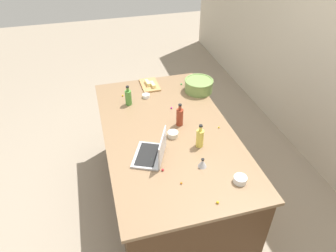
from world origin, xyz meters
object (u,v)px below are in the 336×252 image
object	(u,v)px
mixing_bowl_large	(199,85)
bottle_olive	(128,97)
butter_stick_left	(148,83)
laptop	(153,153)
butter_stick_right	(153,85)
kitchen_timer	(202,163)
bottle_oil	(200,138)
ramekin_wide	(240,179)
bottle_soy	(180,117)
cutting_board	(150,85)
ramekin_medium	(146,96)
ramekin_small	(173,134)

from	to	relation	value
mixing_bowl_large	bottle_olive	world-z (taller)	bottle_olive
mixing_bowl_large	butter_stick_left	xyz separation A→B (m)	(-0.25, -0.50, -0.03)
laptop	butter_stick_left	bearing A→B (deg)	169.98
laptop	butter_stick_right	distance (m)	1.11
laptop	kitchen_timer	bearing A→B (deg)	59.38
bottle_oil	ramekin_wide	world-z (taller)	bottle_oil
bottle_soy	ramekin_wide	world-z (taller)	bottle_soy
butter_stick_right	bottle_olive	bearing A→B (deg)	-49.27
cutting_board	kitchen_timer	world-z (taller)	kitchen_timer
butter_stick_right	ramekin_medium	size ratio (longest dim) A/B	1.48
laptop	mixing_bowl_large	distance (m)	1.13
bottle_soy	bottle_olive	size ratio (longest dim) A/B	1.06
bottle_oil	kitchen_timer	world-z (taller)	bottle_oil
mixing_bowl_large	cutting_board	bearing A→B (deg)	-117.33
cutting_board	ramekin_wide	world-z (taller)	ramekin_wide
laptop	ramekin_wide	distance (m)	0.70
bottle_olive	butter_stick_right	xyz separation A→B (m)	(-0.26, 0.30, -0.05)
mixing_bowl_large	cutting_board	world-z (taller)	mixing_bowl_large
bottle_olive	kitchen_timer	world-z (taller)	bottle_olive
mixing_bowl_large	kitchen_timer	world-z (taller)	mixing_bowl_large
cutting_board	laptop	bearing A→B (deg)	-11.15
laptop	cutting_board	size ratio (longest dim) A/B	1.27
butter_stick_right	ramekin_medium	bearing A→B (deg)	-31.71
bottle_olive	ramekin_wide	bearing A→B (deg)	26.21
mixing_bowl_large	bottle_olive	bearing A→B (deg)	-85.19
laptop	cutting_board	distance (m)	1.15
butter_stick_left	butter_stick_right	bearing A→B (deg)	42.01
laptop	mixing_bowl_large	xyz separation A→B (m)	(-0.88, 0.70, 0.02)
mixing_bowl_large	ramekin_wide	bearing A→B (deg)	-6.36
ramekin_wide	kitchen_timer	bearing A→B (deg)	-136.86
cutting_board	butter_stick_left	size ratio (longest dim) A/B	2.68
ramekin_medium	kitchen_timer	world-z (taller)	kitchen_timer
mixing_bowl_large	ramekin_medium	world-z (taller)	mixing_bowl_large
kitchen_timer	ramekin_small	bearing A→B (deg)	-164.05
bottle_soy	ramekin_medium	xyz separation A→B (m)	(-0.54, -0.20, -0.07)
bottle_oil	butter_stick_right	world-z (taller)	bottle_oil
bottle_soy	kitchen_timer	distance (m)	0.57
mixing_bowl_large	ramekin_medium	xyz separation A→B (m)	(-0.02, -0.57, -0.05)
butter_stick_right	butter_stick_left	bearing A→B (deg)	-137.99
ramekin_medium	laptop	bearing A→B (deg)	-8.39
butter_stick_left	kitchen_timer	size ratio (longest dim) A/B	1.43
ramekin_small	ramekin_medium	distance (m)	0.69
bottle_soy	bottle_oil	world-z (taller)	bottle_soy
bottle_olive	bottle_oil	xyz separation A→B (m)	(0.78, 0.46, 0.00)
bottle_oil	cutting_board	xyz separation A→B (m)	(-1.09, -0.18, -0.08)
laptop	ramekin_small	size ratio (longest dim) A/B	4.00
ramekin_small	kitchen_timer	xyz separation A→B (m)	(0.41, 0.12, 0.01)
laptop	butter_stick_right	bearing A→B (deg)	167.23
butter_stick_right	mixing_bowl_large	bearing A→B (deg)	66.38
mixing_bowl_large	kitchen_timer	xyz separation A→B (m)	(1.08, -0.36, -0.03)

